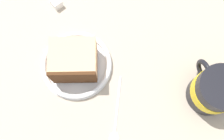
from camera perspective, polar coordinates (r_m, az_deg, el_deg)
ground_plane at (r=55.76cm, az=-0.50°, el=-1.67°), size 139.75×139.75×3.55cm
small_plate at (r=54.28cm, az=-7.58°, el=1.15°), size 14.30×14.30×1.66cm
cake_slice at (r=51.02cm, az=-8.07°, el=1.93°), size 10.69×10.02×6.90cm
tea_mug at (r=52.20cm, az=20.89°, el=-4.07°), size 8.24×10.54×8.73cm
teaspoon at (r=52.14cm, az=0.74°, el=-11.75°), size 8.27×12.47×0.80cm
sugar_cube at (r=60.23cm, az=-11.67°, el=13.73°), size 2.36×2.36×1.94cm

